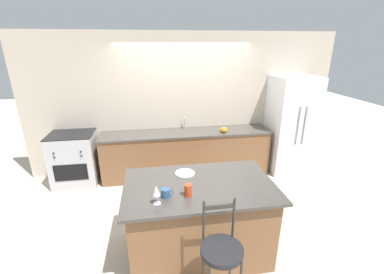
{
  "coord_description": "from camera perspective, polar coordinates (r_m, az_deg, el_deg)",
  "views": [
    {
      "loc": [
        -0.62,
        -4.25,
        2.47
      ],
      "look_at": [
        -0.05,
        -0.67,
        1.15
      ],
      "focal_mm": 24.0,
      "sensor_mm": 36.0,
      "label": 1
    }
  ],
  "objects": [
    {
      "name": "coffee_mug",
      "position": [
        2.76,
        -5.8,
        -12.26
      ],
      "size": [
        0.13,
        0.1,
        0.1
      ],
      "color": "#335689",
      "rests_on": "kitchen_island"
    },
    {
      "name": "ground_plane",
      "position": [
        4.95,
        -0.64,
        -9.93
      ],
      "size": [
        18.0,
        18.0,
        0.0
      ],
      "primitive_type": "plane",
      "color": "beige"
    },
    {
      "name": "oven_range",
      "position": [
        5.21,
        -24.6,
        -4.38
      ],
      "size": [
        0.77,
        0.65,
        0.97
      ],
      "color": "#B7B7BC",
      "rests_on": "ground_plane"
    },
    {
      "name": "sink_faucet",
      "position": [
        5.06,
        -1.62,
        3.42
      ],
      "size": [
        0.02,
        0.13,
        0.22
      ],
      "color": "#ADAFB5",
      "rests_on": "back_counter"
    },
    {
      "name": "tumbler_cup",
      "position": [
        2.75,
        -0.89,
        -11.77
      ],
      "size": [
        0.08,
        0.08,
        0.13
      ],
      "color": "red",
      "rests_on": "kitchen_island"
    },
    {
      "name": "wine_glass",
      "position": [
        2.62,
        -7.91,
        -11.81
      ],
      "size": [
        0.08,
        0.08,
        0.21
      ],
      "color": "white",
      "rests_on": "kitchen_island"
    },
    {
      "name": "wall_back",
      "position": [
        5.09,
        -1.82,
        7.26
      ],
      "size": [
        6.0,
        0.07,
        2.7
      ],
      "color": "beige",
      "rests_on": "ground_plane"
    },
    {
      "name": "refrigerator",
      "position": [
        5.49,
        20.94,
        2.58
      ],
      "size": [
        0.8,
        0.77,
        1.9
      ],
      "color": "white",
      "rests_on": "ground_plane"
    },
    {
      "name": "kitchen_island",
      "position": [
        3.26,
        1.6,
        -17.65
      ],
      "size": [
        1.72,
        1.06,
        0.95
      ],
      "color": "brown",
      "rests_on": "ground_plane"
    },
    {
      "name": "bar_stool_near",
      "position": [
        2.57,
        6.46,
        -25.62
      ],
      "size": [
        0.38,
        0.38,
        1.19
      ],
      "color": "#332D28",
      "rests_on": "ground_plane"
    },
    {
      "name": "dinner_plate",
      "position": [
        3.21,
        -1.58,
        -8.01
      ],
      "size": [
        0.25,
        0.25,
        0.02
      ],
      "color": "beige",
      "rests_on": "kitchen_island"
    },
    {
      "name": "pumpkin_decoration",
      "position": [
        4.87,
        7.08,
        1.6
      ],
      "size": [
        0.14,
        0.14,
        0.13
      ],
      "color": "orange",
      "rests_on": "back_counter"
    },
    {
      "name": "back_counter",
      "position": [
        5.07,
        -1.27,
        -3.51
      ],
      "size": [
        3.24,
        0.66,
        0.89
      ],
      "color": "brown",
      "rests_on": "ground_plane"
    }
  ]
}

